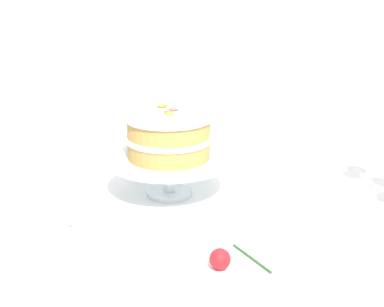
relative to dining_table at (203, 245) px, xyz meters
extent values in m
cube|color=white|center=(0.00, 0.03, 0.08)|extent=(1.40, 1.00, 0.03)
cylinder|color=brown|center=(-0.60, 0.43, -0.29)|extent=(0.06, 0.06, 0.71)
cube|color=white|center=(-0.11, 0.04, 0.09)|extent=(0.35, 0.35, 0.00)
cylinder|color=silver|center=(-0.11, 0.04, 0.10)|extent=(0.11, 0.11, 0.01)
cylinder|color=silver|center=(-0.11, 0.04, 0.14)|extent=(0.03, 0.03, 0.07)
cylinder|color=silver|center=(-0.11, 0.04, 0.19)|extent=(0.29, 0.29, 0.01)
cylinder|color=tan|center=(-0.11, 0.04, 0.21)|extent=(0.19, 0.19, 0.04)
cylinder|color=white|center=(-0.11, 0.04, 0.24)|extent=(0.20, 0.20, 0.01)
cylinder|color=tan|center=(-0.11, 0.04, 0.27)|extent=(0.19, 0.19, 0.04)
cylinder|color=white|center=(-0.11, 0.04, 0.29)|extent=(0.20, 0.20, 0.02)
ellipsoid|color=yellow|center=(-0.09, 0.02, 0.30)|extent=(0.03, 0.03, 0.00)
ellipsoid|color=orange|center=(-0.14, 0.08, 0.31)|extent=(0.03, 0.04, 0.01)
ellipsoid|color=#E56B51|center=(-0.10, 0.06, 0.31)|extent=(0.03, 0.03, 0.01)
ellipsoid|color=#E56B51|center=(-0.11, 0.04, 0.30)|extent=(0.03, 0.02, 0.00)
cylinder|color=white|center=(-0.25, -0.23, 0.10)|extent=(0.11, 0.11, 0.01)
cylinder|color=white|center=(-0.25, -0.23, 0.13)|extent=(0.07, 0.07, 0.06)
torus|color=white|center=(-0.21, -0.23, 0.13)|extent=(0.03, 0.01, 0.03)
cylinder|color=#2D6028|center=(0.18, -0.18, 0.09)|extent=(0.10, 0.08, 0.01)
sphere|color=red|center=(0.14, -0.24, 0.11)|extent=(0.04, 0.04, 0.04)
ellipsoid|color=pink|center=(-0.40, 0.31, 0.09)|extent=(0.04, 0.04, 0.01)
camera|label=1|loc=(0.47, -1.12, 0.63)|focal=53.51mm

